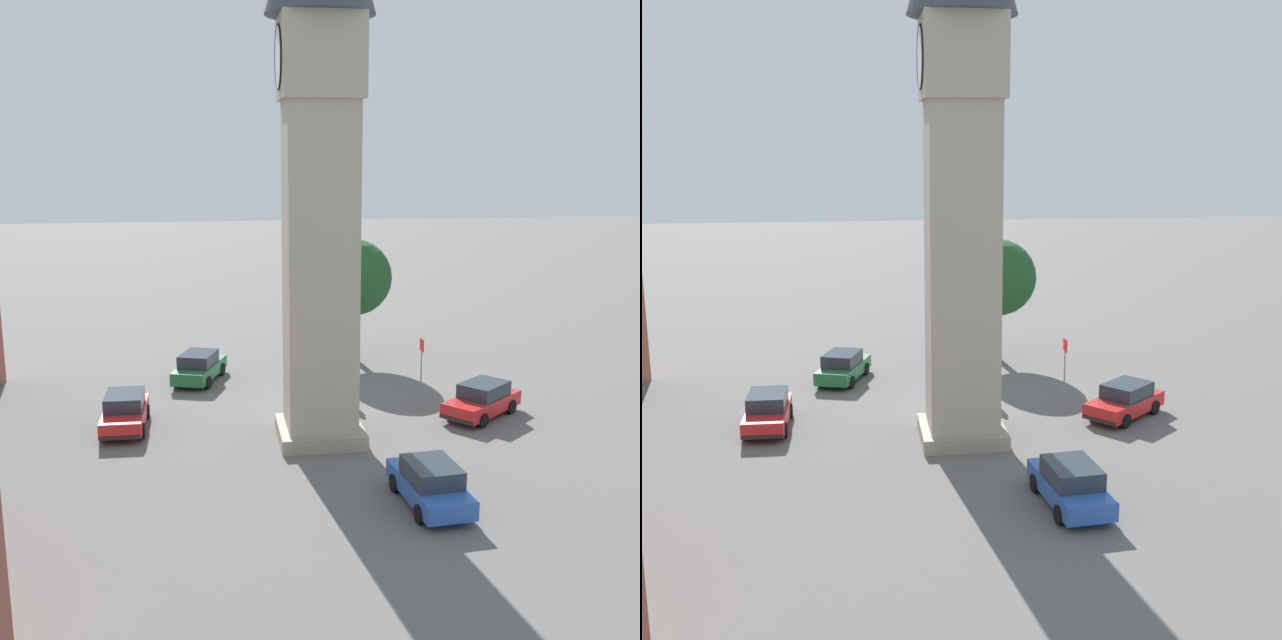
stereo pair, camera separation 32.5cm
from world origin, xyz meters
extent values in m
plane|color=#605E5B|center=(0.00, 0.00, 0.00)|extent=(200.00, 200.00, 0.00)
cube|color=gray|center=(0.00, 0.00, 0.30)|extent=(3.42, 3.42, 0.60)
cube|color=#ADA38E|center=(0.00, 0.00, 7.03)|extent=(2.74, 2.74, 12.87)
cube|color=#ADA38E|center=(0.00, 0.00, 14.97)|extent=(3.06, 3.06, 3.01)
cylinder|color=white|center=(0.00, 1.56, 14.97)|extent=(2.30, 0.04, 2.30)
torus|color=black|center=(0.00, 1.57, 14.97)|extent=(2.36, 0.06, 2.36)
cube|color=black|center=(0.00, 1.60, 15.23)|extent=(0.05, 0.02, 0.64)
cube|color=black|center=(0.34, 1.60, 14.97)|extent=(0.87, 0.02, 0.04)
cylinder|color=white|center=(0.00, -1.56, 14.97)|extent=(2.30, 0.04, 2.30)
torus|color=black|center=(0.00, -1.57, 14.97)|extent=(2.36, 0.06, 2.36)
cube|color=#236B38|center=(-9.07, -4.92, 0.59)|extent=(4.42, 2.89, 0.64)
cube|color=#28333D|center=(-8.93, -4.97, 1.21)|extent=(2.48, 2.13, 0.64)
cylinder|color=black|center=(-10.49, -5.30, 0.32)|extent=(0.68, 0.41, 0.64)
cylinder|color=black|center=(-9.99, -3.78, 0.32)|extent=(0.68, 0.41, 0.64)
cylinder|color=black|center=(-8.15, -6.06, 0.32)|extent=(0.68, 0.41, 0.64)
cylinder|color=black|center=(-7.65, -4.54, 0.32)|extent=(0.68, 0.41, 0.64)
cube|color=black|center=(-10.99, -4.30, 0.37)|extent=(0.63, 1.62, 0.16)
cube|color=#2D5BB7|center=(6.58, 2.75, 0.59)|extent=(4.24, 2.09, 0.64)
cube|color=#28333D|center=(6.73, 2.77, 1.21)|extent=(2.24, 1.75, 0.64)
cylinder|color=black|center=(5.43, 1.84, 0.32)|extent=(0.66, 0.28, 0.64)
cylinder|color=black|center=(5.28, 3.43, 0.32)|extent=(0.66, 0.28, 0.64)
cylinder|color=black|center=(7.88, 2.08, 0.32)|extent=(0.66, 0.28, 0.64)
cylinder|color=black|center=(7.72, 3.67, 0.32)|extent=(0.66, 0.28, 0.64)
cube|color=black|center=(4.57, 2.56, 0.37)|extent=(0.28, 1.67, 0.16)
cube|color=red|center=(-1.75, 7.51, 0.59)|extent=(3.93, 4.24, 0.64)
cube|color=#28333D|center=(-1.84, 7.63, 1.21)|extent=(2.54, 2.61, 0.64)
cylinder|color=black|center=(-0.35, 7.08, 0.32)|extent=(0.58, 0.63, 0.64)
cylinder|color=black|center=(-1.58, 6.06, 0.32)|extent=(0.58, 0.63, 0.64)
cylinder|color=black|center=(-1.92, 8.97, 0.32)|extent=(0.58, 0.63, 0.64)
cylinder|color=black|center=(-3.15, 7.95, 0.32)|extent=(0.58, 0.63, 0.64)
cube|color=black|center=(-0.46, 5.96, 0.37)|extent=(1.36, 1.16, 0.16)
cube|color=red|center=(-2.37, -8.03, 0.59)|extent=(4.12, 1.74, 0.64)
cube|color=#28333D|center=(-2.52, -8.03, 1.21)|extent=(2.12, 1.58, 0.64)
cylinder|color=black|center=(-1.13, -7.24, 0.32)|extent=(0.64, 0.23, 0.64)
cylinder|color=black|center=(-1.15, -8.84, 0.32)|extent=(0.64, 0.23, 0.64)
cylinder|color=black|center=(-3.59, -7.22, 0.32)|extent=(0.64, 0.23, 0.64)
cylinder|color=black|center=(-3.61, -8.82, 0.32)|extent=(0.64, 0.23, 0.64)
cube|color=black|center=(-0.35, -8.05, 0.37)|extent=(0.14, 1.67, 0.16)
cylinder|color=#706656|center=(-4.31, 1.92, 0.41)|extent=(0.13, 0.13, 0.82)
cylinder|color=#706656|center=(-4.44, 2.04, 0.41)|extent=(0.13, 0.13, 0.82)
cube|color=#3F9959|center=(-4.38, 1.98, 1.12)|extent=(0.42, 0.40, 0.60)
cylinder|color=#3F9959|center=(-4.20, 1.82, 1.07)|extent=(0.09, 0.09, 0.60)
cylinder|color=#3F9959|center=(-4.55, 2.13, 1.07)|extent=(0.09, 0.09, 0.60)
sphere|color=#9E7051|center=(-4.38, 1.98, 1.57)|extent=(0.22, 0.22, 0.22)
sphere|color=black|center=(-4.37, 1.99, 1.59)|extent=(0.20, 0.20, 0.20)
cylinder|color=brown|center=(-12.18, 3.65, 1.60)|extent=(0.44, 0.44, 3.20)
sphere|color=#1E4C23|center=(-12.18, 3.65, 4.69)|extent=(4.25, 4.25, 4.25)
cylinder|color=gray|center=(-5.13, 5.66, 1.10)|extent=(0.07, 0.07, 2.20)
cube|color=red|center=(-5.13, 5.66, 2.50)|extent=(0.60, 0.04, 0.60)
camera|label=1|loc=(30.44, -4.41, 11.71)|focal=44.45mm
camera|label=2|loc=(30.48, -4.09, 11.71)|focal=44.45mm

